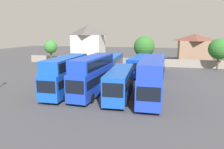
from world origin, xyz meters
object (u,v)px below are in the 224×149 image
(bus_1, at_px, (66,73))
(bus_5, at_px, (96,62))
(bus_2, at_px, (93,73))
(house_terrace_centre, at_px, (194,48))
(tree_right_of_lot, at_px, (144,47))
(bus_4, at_px, (151,76))
(bus_6, at_px, (113,63))
(tree_behind_wall, at_px, (219,49))
(tree_left_of_lot, at_px, (51,47))
(bus_3, at_px, (120,81))
(bus_7, at_px, (139,64))
(bus_8, at_px, (157,64))
(house_terrace_left, at_px, (88,42))

(bus_1, height_order, bus_5, bus_1)
(bus_2, xyz_separation_m, house_terrace_centre, (16.97, 35.00, 1.07))
(house_terrace_centre, bearing_deg, tree_right_of_lot, -149.47)
(bus_4, relative_size, house_terrace_centre, 1.38)
(bus_6, height_order, tree_behind_wall, tree_behind_wall)
(bus_4, distance_m, tree_behind_wall, 26.21)
(tree_behind_wall, bearing_deg, bus_6, -158.25)
(tree_left_of_lot, distance_m, tree_right_of_lot, 23.29)
(bus_3, bearing_deg, tree_behind_wall, 141.40)
(bus_2, distance_m, tree_behind_wall, 30.61)
(bus_7, bearing_deg, bus_8, 101.01)
(bus_8, xyz_separation_m, house_terrace_centre, (9.29, 19.73, 1.90))
(bus_2, relative_size, tree_right_of_lot, 1.46)
(bus_2, xyz_separation_m, bus_8, (7.68, 15.27, -0.83))
(bus_2, height_order, bus_3, bus_2)
(bus_3, distance_m, tree_left_of_lot, 31.44)
(bus_2, relative_size, bus_6, 0.89)
(bus_4, height_order, tree_left_of_lot, tree_left_of_lot)
(house_terrace_centre, bearing_deg, bus_4, -105.62)
(tree_behind_wall, bearing_deg, bus_5, -161.53)
(bus_5, height_order, tree_left_of_lot, tree_left_of_lot)
(bus_4, height_order, house_terrace_left, house_terrace_left)
(house_terrace_left, bearing_deg, tree_behind_wall, -18.89)
(bus_2, height_order, house_terrace_centre, house_terrace_centre)
(bus_4, relative_size, bus_6, 1.01)
(bus_6, height_order, tree_left_of_lot, tree_left_of_lot)
(bus_1, distance_m, bus_4, 10.90)
(bus_2, xyz_separation_m, tree_right_of_lot, (4.14, 27.43, 1.64))
(bus_2, bearing_deg, bus_3, 88.38)
(tree_left_of_lot, bearing_deg, bus_5, -26.79)
(bus_5, xyz_separation_m, tree_right_of_lot, (8.42, 12.68, 2.45))
(house_terrace_centre, bearing_deg, bus_8, -115.22)
(bus_4, bearing_deg, bus_6, -151.81)
(bus_2, distance_m, house_terrace_left, 36.78)
(house_terrace_centre, bearing_deg, bus_7, -122.08)
(bus_1, relative_size, bus_8, 1.01)
(bus_1, xyz_separation_m, bus_5, (-0.64, 14.97, -0.72))
(bus_8, distance_m, tree_right_of_lot, 12.90)
(bus_8, bearing_deg, bus_4, 1.23)
(bus_4, bearing_deg, bus_7, -170.26)
(bus_7, relative_size, tree_right_of_lot, 1.70)
(bus_3, bearing_deg, house_terrace_left, -157.39)
(house_terrace_centre, bearing_deg, tree_left_of_lot, -159.77)
(bus_7, height_order, tree_behind_wall, tree_behind_wall)
(bus_4, bearing_deg, tree_left_of_lot, -131.53)
(tree_behind_wall, distance_m, tree_right_of_lot, 16.68)
(bus_1, height_order, tree_left_of_lot, tree_left_of_lot)
(bus_7, relative_size, house_terrace_left, 1.19)
(bus_1, relative_size, bus_6, 0.89)
(bus_8, bearing_deg, bus_7, -80.47)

